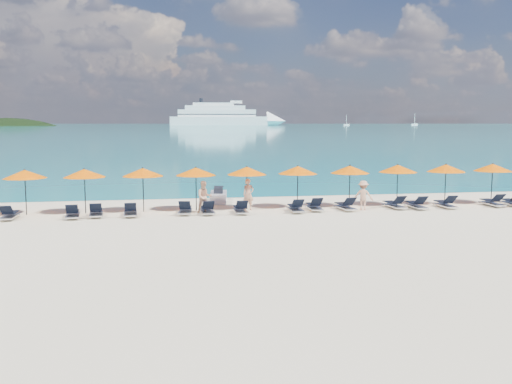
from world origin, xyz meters
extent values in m
plane|color=beige|center=(0.00, 0.00, 0.00)|extent=(1400.00, 1400.00, 0.00)
cube|color=#1FA9B2|center=(0.00, 660.00, 0.01)|extent=(1600.00, 1300.00, 0.01)
ellipsoid|color=black|center=(-150.00, 560.00, -35.00)|extent=(162.00, 126.00, 85.50)
cube|color=white|center=(57.57, 589.21, 4.68)|extent=(104.51, 30.57, 9.37)
cone|color=white|center=(118.97, 582.03, 4.68)|extent=(22.86, 22.86, 20.61)
cube|color=white|center=(55.71, 589.43, 13.11)|extent=(83.72, 25.39, 7.49)
cube|color=white|center=(53.85, 589.64, 18.73)|extent=(65.08, 21.37, 4.68)
cube|color=white|center=(51.99, 589.86, 22.48)|extent=(44.29, 16.19, 3.28)
cube|color=black|center=(55.71, 589.43, 11.71)|extent=(84.76, 25.69, 0.84)
cube|color=black|center=(55.71, 589.43, 14.99)|extent=(82.67, 25.08, 0.84)
cylinder|color=black|center=(39.15, 591.36, 26.23)|extent=(4.12, 4.12, 5.15)
cube|color=white|center=(184.98, 544.36, 0.81)|extent=(6.07, 2.02, 1.62)
cylinder|color=white|center=(184.98, 544.36, 6.07)|extent=(0.36, 0.36, 10.11)
cube|color=white|center=(269.76, 565.76, 0.91)|extent=(6.84, 2.28, 1.82)
cylinder|color=white|center=(269.76, 565.76, 6.84)|extent=(0.41, 0.41, 11.41)
cube|color=#B9B9C7|center=(-1.29, 8.21, 0.30)|extent=(1.19, 2.48, 0.55)
cube|color=black|center=(-1.32, 8.01, 0.69)|extent=(0.62, 1.05, 0.35)
cylinder|color=black|center=(-1.21, 8.80, 0.84)|extent=(0.55, 0.13, 0.06)
imported|color=tan|center=(-0.06, 5.02, 0.82)|extent=(0.67, 0.52, 1.63)
imported|color=tan|center=(-2.36, 4.61, 0.80)|extent=(0.82, 0.53, 1.60)
imported|color=tan|center=(5.82, 4.12, 0.77)|extent=(1.09, 0.83, 1.53)
cylinder|color=black|center=(-11.05, 5.35, 1.10)|extent=(0.05, 0.05, 2.20)
cone|color=#F25E00|center=(-11.05, 5.35, 2.02)|extent=(2.10, 2.10, 0.42)
sphere|color=black|center=(-11.05, 5.35, 2.24)|extent=(0.08, 0.08, 0.08)
cylinder|color=black|center=(-8.25, 5.38, 1.10)|extent=(0.05, 0.05, 2.20)
cone|color=#F25E00|center=(-8.25, 5.38, 2.02)|extent=(2.10, 2.10, 0.42)
sphere|color=black|center=(-8.25, 5.38, 2.24)|extent=(0.08, 0.08, 0.08)
cylinder|color=black|center=(-5.40, 5.45, 1.10)|extent=(0.05, 0.05, 2.20)
cone|color=#F25E00|center=(-5.40, 5.45, 2.02)|extent=(2.10, 2.10, 0.42)
sphere|color=black|center=(-5.40, 5.45, 2.24)|extent=(0.08, 0.08, 0.08)
cylinder|color=black|center=(-2.72, 5.43, 1.10)|extent=(0.05, 0.05, 2.20)
cone|color=#F25E00|center=(-2.72, 5.43, 2.02)|extent=(2.10, 2.10, 0.42)
sphere|color=black|center=(-2.72, 5.43, 2.24)|extent=(0.08, 0.08, 0.08)
cylinder|color=black|center=(-0.08, 5.42, 1.10)|extent=(0.05, 0.05, 2.20)
cone|color=#F25E00|center=(-0.08, 5.42, 2.02)|extent=(2.10, 2.10, 0.42)
sphere|color=black|center=(-0.08, 5.42, 2.24)|extent=(0.08, 0.08, 0.08)
cylinder|color=black|center=(2.64, 5.42, 1.10)|extent=(0.05, 0.05, 2.20)
cone|color=#F25E00|center=(2.64, 5.42, 2.02)|extent=(2.10, 2.10, 0.42)
sphere|color=black|center=(2.64, 5.42, 2.24)|extent=(0.08, 0.08, 0.08)
cylinder|color=black|center=(5.48, 5.32, 1.10)|extent=(0.05, 0.05, 2.20)
cone|color=#F25E00|center=(5.48, 5.32, 2.02)|extent=(2.10, 2.10, 0.42)
sphere|color=black|center=(5.48, 5.32, 2.24)|extent=(0.08, 0.08, 0.08)
cylinder|color=black|center=(8.25, 5.45, 1.10)|extent=(0.05, 0.05, 2.20)
cone|color=#F25E00|center=(8.25, 5.45, 2.02)|extent=(2.10, 2.10, 0.42)
sphere|color=black|center=(8.25, 5.45, 2.24)|extent=(0.08, 0.08, 0.08)
cylinder|color=black|center=(10.98, 5.29, 1.10)|extent=(0.05, 0.05, 2.20)
cone|color=#F25E00|center=(10.98, 5.29, 2.02)|extent=(2.10, 2.10, 0.42)
sphere|color=black|center=(10.98, 5.29, 2.24)|extent=(0.08, 0.08, 0.08)
cylinder|color=black|center=(13.77, 5.28, 1.10)|extent=(0.05, 0.05, 2.20)
cone|color=#F25E00|center=(13.77, 5.28, 2.02)|extent=(2.10, 2.10, 0.42)
sphere|color=black|center=(13.77, 5.28, 2.24)|extent=(0.08, 0.08, 0.08)
cube|color=silver|center=(-11.55, 4.15, 0.14)|extent=(0.62, 1.70, 0.06)
cube|color=black|center=(-11.55, 4.40, 0.30)|extent=(0.55, 1.10, 0.04)
cube|color=black|center=(-11.55, 3.60, 0.55)|extent=(0.55, 0.54, 0.43)
cube|color=silver|center=(-8.67, 4.00, 0.14)|extent=(0.78, 1.75, 0.06)
cube|color=black|center=(-8.70, 4.25, 0.30)|extent=(0.65, 1.15, 0.04)
cube|color=black|center=(-8.62, 3.45, 0.55)|extent=(0.60, 0.59, 0.43)
cube|color=silver|center=(-7.62, 4.23, 0.14)|extent=(0.75, 1.74, 0.06)
cube|color=black|center=(-7.64, 4.48, 0.30)|extent=(0.63, 1.14, 0.04)
cube|color=black|center=(-7.57, 3.69, 0.55)|extent=(0.59, 0.58, 0.43)
cube|color=silver|center=(-5.99, 4.13, 0.14)|extent=(0.71, 1.73, 0.06)
cube|color=black|center=(-6.00, 4.38, 0.30)|extent=(0.61, 1.13, 0.04)
cube|color=black|center=(-5.96, 3.58, 0.55)|extent=(0.58, 0.56, 0.43)
cube|color=silver|center=(-3.34, 4.31, 0.14)|extent=(0.79, 1.75, 0.06)
cube|color=black|center=(-3.31, 4.56, 0.30)|extent=(0.66, 1.15, 0.04)
cube|color=black|center=(-3.39, 3.77, 0.55)|extent=(0.60, 0.59, 0.43)
cube|color=silver|center=(-2.26, 4.14, 0.14)|extent=(0.66, 1.71, 0.06)
cube|color=black|center=(-2.27, 4.39, 0.30)|extent=(0.58, 1.11, 0.04)
cube|color=black|center=(-2.25, 3.59, 0.55)|extent=(0.56, 0.55, 0.43)
cube|color=silver|center=(-0.61, 4.04, 0.14)|extent=(0.63, 1.70, 0.06)
cube|color=black|center=(-0.61, 4.29, 0.30)|extent=(0.56, 1.10, 0.04)
cube|color=black|center=(-0.62, 3.49, 0.55)|extent=(0.55, 0.54, 0.43)
cube|color=silver|center=(2.20, 4.02, 0.14)|extent=(0.66, 1.71, 0.06)
cube|color=black|center=(2.21, 4.27, 0.30)|extent=(0.58, 1.11, 0.04)
cube|color=black|center=(2.19, 3.47, 0.55)|extent=(0.56, 0.55, 0.43)
cube|color=silver|center=(3.27, 4.37, 0.14)|extent=(0.68, 1.72, 0.06)
cube|color=black|center=(3.28, 4.62, 0.30)|extent=(0.59, 1.12, 0.04)
cube|color=black|center=(3.25, 3.82, 0.55)|extent=(0.57, 0.56, 0.43)
cube|color=silver|center=(4.89, 4.22, 0.14)|extent=(0.78, 1.75, 0.06)
cube|color=black|center=(4.86, 4.47, 0.30)|extent=(0.65, 1.15, 0.04)
cube|color=black|center=(4.94, 3.67, 0.55)|extent=(0.60, 0.59, 0.43)
cube|color=silver|center=(7.63, 4.35, 0.14)|extent=(0.78, 1.75, 0.06)
cube|color=black|center=(7.61, 4.60, 0.30)|extent=(0.66, 1.15, 0.04)
cube|color=black|center=(7.69, 3.80, 0.55)|extent=(0.60, 0.59, 0.43)
cube|color=silver|center=(8.72, 4.06, 0.14)|extent=(0.65, 1.71, 0.06)
cube|color=black|center=(8.72, 4.31, 0.30)|extent=(0.57, 1.11, 0.04)
cube|color=black|center=(8.73, 3.51, 0.55)|extent=(0.56, 0.55, 0.43)
cube|color=silver|center=(10.39, 4.09, 0.14)|extent=(0.63, 1.70, 0.06)
cube|color=black|center=(10.38, 4.34, 0.30)|extent=(0.56, 1.10, 0.04)
cube|color=black|center=(10.39, 3.54, 0.55)|extent=(0.55, 0.54, 0.43)
cube|color=silver|center=(13.19, 4.24, 0.14)|extent=(0.64, 1.71, 0.06)
cube|color=black|center=(13.19, 4.49, 0.30)|extent=(0.56, 1.11, 0.04)
cube|color=black|center=(13.19, 3.69, 0.55)|extent=(0.56, 0.54, 0.43)
cube|color=silver|center=(14.28, 4.12, 0.14)|extent=(0.76, 1.75, 0.06)
cube|color=black|center=(14.30, 4.37, 0.30)|extent=(0.64, 1.14, 0.04)
camera|label=1|loc=(-4.47, -23.79, 4.58)|focal=40.00mm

